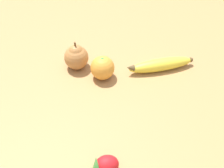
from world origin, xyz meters
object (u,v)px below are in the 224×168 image
at_px(orange, 102,68).
at_px(pear, 76,56).
at_px(strawberry, 105,165).
at_px(banana, 160,65).

relative_size(orange, pear, 0.76).
xyz_separation_m(pear, strawberry, (0.09, -0.35, -0.02)).
xyz_separation_m(banana, orange, (-0.17, -0.03, 0.02)).
relative_size(banana, pear, 2.29).
height_order(banana, orange, orange).
bearing_deg(pear, banana, -2.44).
bearing_deg(banana, pear, -16.82).
bearing_deg(pear, strawberry, -75.15).
bearing_deg(orange, banana, 11.47).
bearing_deg(strawberry, orange, -102.83).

